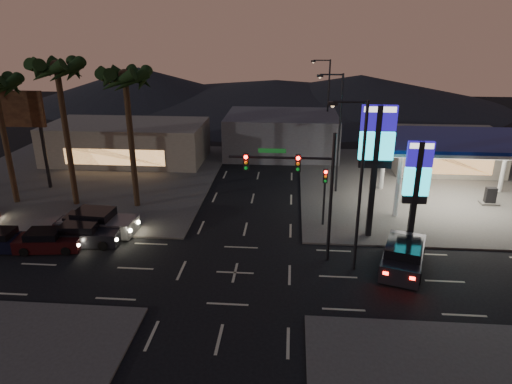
# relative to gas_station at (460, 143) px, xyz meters

# --- Properties ---
(ground) EXTENTS (140.00, 140.00, 0.00)m
(ground) POSITION_rel_gas_station_xyz_m (-16.00, -12.00, -5.08)
(ground) COLOR black
(ground) RESTS_ON ground
(corner_lot_ne) EXTENTS (24.00, 24.00, 0.12)m
(corner_lot_ne) POSITION_rel_gas_station_xyz_m (0.00, 4.00, -5.02)
(corner_lot_ne) COLOR #47443F
(corner_lot_ne) RESTS_ON ground
(corner_lot_nw) EXTENTS (24.00, 24.00, 0.12)m
(corner_lot_nw) POSITION_rel_gas_station_xyz_m (-32.00, 4.00, -5.02)
(corner_lot_nw) COLOR #47443F
(corner_lot_nw) RESTS_ON ground
(gas_station) EXTENTS (12.20, 8.20, 5.47)m
(gas_station) POSITION_rel_gas_station_xyz_m (0.00, 0.00, 0.00)
(gas_station) COLOR silver
(gas_station) RESTS_ON ground
(convenience_store) EXTENTS (10.00, 6.00, 4.00)m
(convenience_store) POSITION_rel_gas_station_xyz_m (2.00, 9.00, -3.08)
(convenience_store) COLOR #726B5B
(convenience_store) RESTS_ON ground
(pylon_sign_tall) EXTENTS (2.20, 0.35, 9.00)m
(pylon_sign_tall) POSITION_rel_gas_station_xyz_m (-7.50, -6.50, 1.31)
(pylon_sign_tall) COLOR black
(pylon_sign_tall) RESTS_ON ground
(pylon_sign_short) EXTENTS (1.60, 0.35, 7.00)m
(pylon_sign_short) POSITION_rel_gas_station_xyz_m (-5.00, -7.50, -0.42)
(pylon_sign_short) COLOR black
(pylon_sign_short) RESTS_ON ground
(traffic_signal_mast) EXTENTS (6.10, 0.39, 8.00)m
(traffic_signal_mast) POSITION_rel_gas_station_xyz_m (-12.24, -10.01, 0.15)
(traffic_signal_mast) COLOR black
(traffic_signal_mast) RESTS_ON ground
(pedestal_signal) EXTENTS (0.32, 0.39, 4.30)m
(pedestal_signal) POSITION_rel_gas_station_xyz_m (-10.50, -5.02, -2.16)
(pedestal_signal) COLOR black
(pedestal_signal) RESTS_ON ground
(streetlight_near) EXTENTS (2.14, 0.25, 10.00)m
(streetlight_near) POSITION_rel_gas_station_xyz_m (-9.21, -11.00, 0.64)
(streetlight_near) COLOR black
(streetlight_near) RESTS_ON ground
(streetlight_mid) EXTENTS (2.14, 0.25, 10.00)m
(streetlight_mid) POSITION_rel_gas_station_xyz_m (-9.21, 2.00, 0.64)
(streetlight_mid) COLOR black
(streetlight_mid) RESTS_ON ground
(streetlight_far) EXTENTS (2.14, 0.25, 10.00)m
(streetlight_far) POSITION_rel_gas_station_xyz_m (-9.21, 16.00, 0.64)
(streetlight_far) COLOR black
(streetlight_far) RESTS_ON ground
(palm_a) EXTENTS (4.41, 4.41, 10.86)m
(palm_a) POSITION_rel_gas_station_xyz_m (-25.00, -2.50, 4.35)
(palm_a) COLOR black
(palm_a) RESTS_ON ground
(palm_b) EXTENTS (4.41, 4.41, 11.46)m
(palm_b) POSITION_rel_gas_station_xyz_m (-30.00, -2.50, 4.89)
(palm_b) COLOR black
(palm_b) RESTS_ON ground
(billboard) EXTENTS (6.00, 0.30, 8.50)m
(billboard) POSITION_rel_gas_station_xyz_m (-36.50, 1.00, 1.25)
(billboard) COLOR black
(billboard) RESTS_ON ground
(building_far_west) EXTENTS (16.00, 8.00, 4.00)m
(building_far_west) POSITION_rel_gas_station_xyz_m (-30.00, 10.00, -3.08)
(building_far_west) COLOR #726B5B
(building_far_west) RESTS_ON ground
(building_far_mid) EXTENTS (12.00, 9.00, 4.40)m
(building_far_mid) POSITION_rel_gas_station_xyz_m (-14.00, 14.00, -2.88)
(building_far_mid) COLOR #4C4C51
(building_far_mid) RESTS_ON ground
(hill_left) EXTENTS (40.00, 40.00, 6.00)m
(hill_left) POSITION_rel_gas_station_xyz_m (-41.00, 48.00, -2.08)
(hill_left) COLOR black
(hill_left) RESTS_ON ground
(hill_right) EXTENTS (50.00, 50.00, 5.00)m
(hill_right) POSITION_rel_gas_station_xyz_m (-1.00, 48.00, -2.58)
(hill_right) COLOR black
(hill_right) RESTS_ON ground
(hill_center) EXTENTS (60.00, 60.00, 4.00)m
(hill_center) POSITION_rel_gas_station_xyz_m (-16.00, 48.00, -3.08)
(hill_center) COLOR black
(hill_center) RESTS_ON ground
(car_lane_a_front) EXTENTS (4.72, 2.18, 1.51)m
(car_lane_a_front) POSITION_rel_gas_station_xyz_m (-26.35, -9.10, -4.38)
(car_lane_a_front) COLOR black
(car_lane_a_front) RESTS_ON ground
(car_lane_a_mid) EXTENTS (4.31, 2.18, 1.36)m
(car_lane_a_mid) POSITION_rel_gas_station_xyz_m (-28.31, -10.11, -4.45)
(car_lane_a_mid) COLOR black
(car_lane_a_mid) RESTS_ON ground
(car_lane_a_rear) EXTENTS (4.21, 1.88, 1.35)m
(car_lane_a_rear) POSITION_rel_gas_station_xyz_m (-31.31, -10.30, -4.45)
(car_lane_a_rear) COLOR black
(car_lane_a_rear) RESTS_ON ground
(car_lane_b_front) EXTENTS (5.32, 2.51, 1.69)m
(car_lane_b_front) POSITION_rel_gas_station_xyz_m (-26.07, -7.46, -4.30)
(car_lane_b_front) COLOR slate
(car_lane_b_front) RESTS_ON ground
(car_lane_b_mid) EXTENTS (4.11, 1.82, 1.32)m
(car_lane_b_mid) POSITION_rel_gas_station_xyz_m (-27.11, -7.33, -4.47)
(car_lane_b_mid) COLOR black
(car_lane_b_mid) RESTS_ON ground
(suv_station) EXTENTS (3.65, 5.59, 1.73)m
(suv_station) POSITION_rel_gas_station_xyz_m (-6.08, -10.60, -4.28)
(suv_station) COLOR black
(suv_station) RESTS_ON ground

